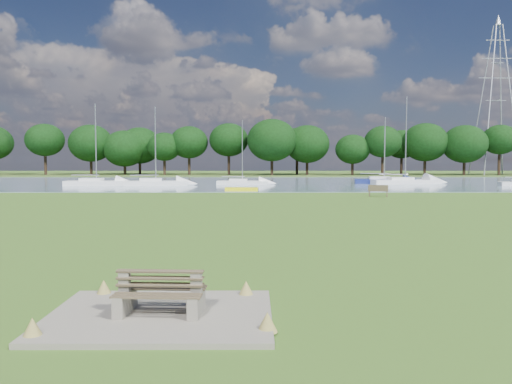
{
  "coord_description": "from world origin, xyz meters",
  "views": [
    {
      "loc": [
        1.77,
        -23.3,
        3.0
      ],
      "look_at": [
        1.86,
        -2.0,
        1.62
      ],
      "focal_mm": 35.0,
      "sensor_mm": 36.0,
      "label": 1
    }
  ],
  "objects_px": {
    "bench_pair": "(161,294)",
    "riverbank_bench": "(378,191)",
    "kayak": "(242,189)",
    "sailboat_6": "(96,181)",
    "sailboat_0": "(242,181)",
    "sailboat_1": "(383,179)",
    "pylon": "(497,76)",
    "sailboat_5": "(155,181)",
    "sailboat_2": "(404,180)"
  },
  "relations": [
    {
      "from": "pylon",
      "to": "kayak",
      "type": "bearing_deg",
      "value": -135.14
    },
    {
      "from": "bench_pair",
      "to": "kayak",
      "type": "xyz_separation_m",
      "value": [
        0.59,
        38.06,
        -0.25
      ]
    },
    {
      "from": "sailboat_2",
      "to": "sailboat_6",
      "type": "relative_size",
      "value": 1.14
    },
    {
      "from": "bench_pair",
      "to": "sailboat_0",
      "type": "relative_size",
      "value": 0.22
    },
    {
      "from": "bench_pair",
      "to": "riverbank_bench",
      "type": "relative_size",
      "value": 1.03
    },
    {
      "from": "kayak",
      "to": "sailboat_1",
      "type": "distance_m",
      "value": 22.01
    },
    {
      "from": "sailboat_6",
      "to": "sailboat_0",
      "type": "bearing_deg",
      "value": 7.49
    },
    {
      "from": "pylon",
      "to": "sailboat_2",
      "type": "bearing_deg",
      "value": -128.95
    },
    {
      "from": "riverbank_bench",
      "to": "sailboat_2",
      "type": "height_order",
      "value": "sailboat_2"
    },
    {
      "from": "bench_pair",
      "to": "sailboat_2",
      "type": "distance_m",
      "value": 54.7
    },
    {
      "from": "bench_pair",
      "to": "sailboat_1",
      "type": "xyz_separation_m",
      "value": [
        17.71,
        51.88,
        0.1
      ]
    },
    {
      "from": "sailboat_0",
      "to": "sailboat_2",
      "type": "bearing_deg",
      "value": 4.66
    },
    {
      "from": "sailboat_0",
      "to": "sailboat_6",
      "type": "distance_m",
      "value": 16.72
    },
    {
      "from": "sailboat_1",
      "to": "sailboat_2",
      "type": "xyz_separation_m",
      "value": [
        2.29,
        -0.97,
        -0.02
      ]
    },
    {
      "from": "riverbank_bench",
      "to": "kayak",
      "type": "xyz_separation_m",
      "value": [
        -11.2,
        7.34,
        -0.28
      ]
    },
    {
      "from": "bench_pair",
      "to": "riverbank_bench",
      "type": "xyz_separation_m",
      "value": [
        11.79,
        30.72,
        0.03
      ]
    },
    {
      "from": "bench_pair",
      "to": "sailboat_6",
      "type": "bearing_deg",
      "value": 111.84
    },
    {
      "from": "bench_pair",
      "to": "sailboat_5",
      "type": "xyz_separation_m",
      "value": [
        -9.45,
        47.21,
        0.09
      ]
    },
    {
      "from": "sailboat_0",
      "to": "sailboat_2",
      "type": "relative_size",
      "value": 0.72
    },
    {
      "from": "pylon",
      "to": "sailboat_6",
      "type": "bearing_deg",
      "value": -149.82
    },
    {
      "from": "riverbank_bench",
      "to": "sailboat_6",
      "type": "relative_size",
      "value": 0.18
    },
    {
      "from": "sailboat_6",
      "to": "pylon",
      "type": "bearing_deg",
      "value": 29.3
    },
    {
      "from": "bench_pair",
      "to": "sailboat_1",
      "type": "height_order",
      "value": "sailboat_1"
    },
    {
      "from": "sailboat_0",
      "to": "sailboat_5",
      "type": "bearing_deg",
      "value": -163.62
    },
    {
      "from": "sailboat_2",
      "to": "sailboat_0",
      "type": "bearing_deg",
      "value": 174.69
    },
    {
      "from": "kayak",
      "to": "sailboat_2",
      "type": "bearing_deg",
      "value": 35.54
    },
    {
      "from": "sailboat_2",
      "to": "sailboat_6",
      "type": "height_order",
      "value": "sailboat_2"
    },
    {
      "from": "pylon",
      "to": "sailboat_1",
      "type": "relative_size",
      "value": 3.64
    },
    {
      "from": "riverbank_bench",
      "to": "pylon",
      "type": "distance_m",
      "value": 66.21
    },
    {
      "from": "kayak",
      "to": "sailboat_2",
      "type": "distance_m",
      "value": 23.29
    },
    {
      "from": "sailboat_6",
      "to": "sailboat_5",
      "type": "bearing_deg",
      "value": -2.31
    },
    {
      "from": "pylon",
      "to": "sailboat_6",
      "type": "height_order",
      "value": "pylon"
    },
    {
      "from": "pylon",
      "to": "riverbank_bench",
      "type": "bearing_deg",
      "value": -123.28
    },
    {
      "from": "kayak",
      "to": "sailboat_0",
      "type": "relative_size",
      "value": 0.41
    },
    {
      "from": "kayak",
      "to": "pylon",
      "type": "relative_size",
      "value": 0.11
    },
    {
      "from": "sailboat_0",
      "to": "riverbank_bench",
      "type": "bearing_deg",
      "value": -57.55
    },
    {
      "from": "sailboat_5",
      "to": "sailboat_6",
      "type": "xyz_separation_m",
      "value": [
        -6.77,
        0.17,
        0.0
      ]
    },
    {
      "from": "riverbank_bench",
      "to": "sailboat_2",
      "type": "xyz_separation_m",
      "value": [
        8.22,
        20.19,
        0.06
      ]
    },
    {
      "from": "bench_pair",
      "to": "sailboat_5",
      "type": "bearing_deg",
      "value": 104.26
    },
    {
      "from": "pylon",
      "to": "sailboat_2",
      "type": "xyz_separation_m",
      "value": [
        -26.75,
        -33.09,
        -17.92
      ]
    },
    {
      "from": "pylon",
      "to": "sailboat_0",
      "type": "bearing_deg",
      "value": -143.64
    },
    {
      "from": "sailboat_5",
      "to": "sailboat_6",
      "type": "relative_size",
      "value": 0.96
    },
    {
      "from": "sailboat_0",
      "to": "sailboat_1",
      "type": "xyz_separation_m",
      "value": [
        17.39,
        2.07,
        0.11
      ]
    },
    {
      "from": "sailboat_1",
      "to": "bench_pair",
      "type": "bearing_deg",
      "value": -101.13
    },
    {
      "from": "sailboat_0",
      "to": "sailboat_6",
      "type": "height_order",
      "value": "sailboat_6"
    },
    {
      "from": "riverbank_bench",
      "to": "pylon",
      "type": "bearing_deg",
      "value": 73.73
    },
    {
      "from": "pylon",
      "to": "sailboat_5",
      "type": "distance_m",
      "value": 69.52
    },
    {
      "from": "riverbank_bench",
      "to": "sailboat_1",
      "type": "bearing_deg",
      "value": 91.37
    },
    {
      "from": "bench_pair",
      "to": "sailboat_6",
      "type": "height_order",
      "value": "sailboat_6"
    },
    {
      "from": "bench_pair",
      "to": "sailboat_1",
      "type": "bearing_deg",
      "value": 74.09
    }
  ]
}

